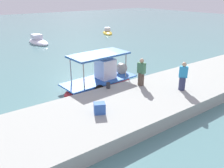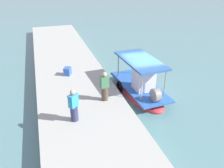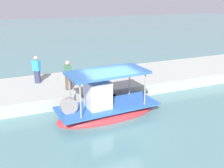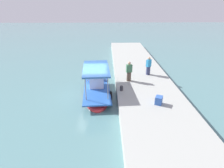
% 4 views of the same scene
% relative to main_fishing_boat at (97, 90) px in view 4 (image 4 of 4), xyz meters
% --- Properties ---
extents(ground_plane, '(120.00, 120.00, 0.00)m').
position_rel_main_fishing_boat_xyz_m(ground_plane, '(-0.23, 0.42, -0.43)').
color(ground_plane, slate).
extents(dock_quay, '(36.00, 4.81, 0.71)m').
position_rel_main_fishing_boat_xyz_m(dock_quay, '(-0.23, -3.98, -0.07)').
color(dock_quay, '#A4A79F').
rests_on(dock_quay, ground_plane).
extents(main_fishing_boat, '(5.48, 2.39, 2.70)m').
position_rel_main_fishing_boat_xyz_m(main_fishing_boat, '(0.00, 0.00, 0.00)').
color(main_fishing_boat, red).
rests_on(main_fishing_boat, ground_plane).
extents(fisherman_near_bollard, '(0.53, 0.53, 1.68)m').
position_rel_main_fishing_boat_xyz_m(fisherman_near_bollard, '(2.68, -4.64, 1.04)').
color(fisherman_near_bollard, navy).
rests_on(fisherman_near_bollard, dock_quay).
extents(fisherman_by_crate, '(0.43, 0.52, 1.70)m').
position_rel_main_fishing_boat_xyz_m(fisherman_by_crate, '(1.22, -2.68, 1.05)').
color(fisherman_by_crate, brown).
rests_on(fisherman_by_crate, dock_quay).
extents(mooring_bollard, '(0.24, 0.24, 0.36)m').
position_rel_main_fishing_boat_xyz_m(mooring_bollard, '(-0.71, -1.91, 0.46)').
color(mooring_bollard, '#2D2D33').
rests_on(mooring_bollard, dock_quay).
extents(cargo_crate, '(0.66, 0.61, 0.54)m').
position_rel_main_fishing_boat_xyz_m(cargo_crate, '(-2.83, -4.22, 0.55)').
color(cargo_crate, '#325EB4').
rests_on(cargo_crate, dock_quay).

